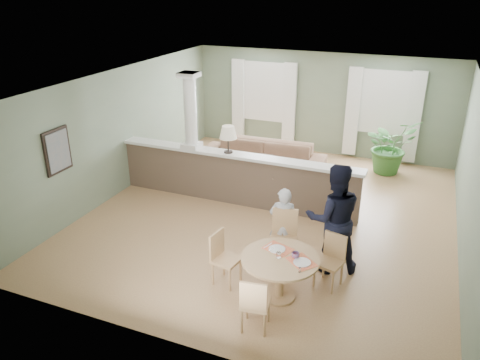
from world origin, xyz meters
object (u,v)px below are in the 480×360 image
at_px(houseplant, 390,146).
at_px(chair_side, 223,256).
at_px(sofa, 261,162).
at_px(dining_table, 281,266).
at_px(chair_near, 255,302).
at_px(chair_far_boy, 284,236).
at_px(chair_far_man, 331,258).
at_px(man_person, 333,218).
at_px(child_person, 283,224).

relative_size(houseplant, chair_side, 1.58).
relative_size(sofa, houseplant, 2.18).
bearing_deg(chair_side, houseplant, -8.88).
xyz_separation_m(dining_table, chair_side, (-0.95, 0.04, -0.08)).
xyz_separation_m(chair_near, chair_side, (-0.86, 0.87, 0.01)).
distance_m(chair_far_boy, chair_far_man, 0.89).
relative_size(chair_far_boy, man_person, 0.53).
distance_m(chair_far_man, child_person, 1.04).
relative_size(chair_far_man, chair_side, 0.99).
xyz_separation_m(dining_table, man_person, (0.53, 1.06, 0.37)).
bearing_deg(chair_near, child_person, -92.70).
bearing_deg(man_person, dining_table, 41.25).
distance_m(houseplant, chair_near, 6.67).
height_order(chair_near, child_person, child_person).
bearing_deg(chair_near, houseplant, -107.78).
bearing_deg(chair_far_man, houseplant, 101.13).
distance_m(chair_side, man_person, 1.85).
height_order(chair_far_man, child_person, child_person).
bearing_deg(chair_side, chair_far_man, -60.11).
bearing_deg(chair_far_man, chair_near, -101.46).
bearing_deg(chair_side, chair_near, -126.08).
bearing_deg(dining_table, chair_side, 177.33).
bearing_deg(houseplant, child_person, -104.80).
bearing_deg(chair_near, man_person, -117.10).
distance_m(chair_side, child_person, 1.23).
xyz_separation_m(sofa, chair_far_man, (2.44, -3.55, 0.04)).
height_order(chair_side, child_person, child_person).
bearing_deg(child_person, man_person, 166.75).
xyz_separation_m(sofa, child_person, (1.52, -3.10, 0.22)).
distance_m(dining_table, chair_near, 0.84).
height_order(chair_far_boy, man_person, man_person).
height_order(houseplant, chair_far_man, houseplant).
xyz_separation_m(sofa, chair_near, (1.73, -5.00, 0.03)).
height_order(sofa, chair_far_man, sofa).
xyz_separation_m(sofa, chair_far_boy, (1.59, -3.29, 0.11)).
xyz_separation_m(chair_far_man, chair_side, (-1.57, -0.59, 0.01)).
bearing_deg(chair_far_boy, dining_table, -86.54).
distance_m(houseplant, chair_far_man, 5.14).
distance_m(sofa, chair_far_man, 4.31).
height_order(chair_far_boy, chair_side, chair_far_boy).
relative_size(chair_near, child_person, 0.65).
distance_m(chair_near, chair_side, 1.22).
xyz_separation_m(houseplant, chair_far_boy, (-1.16, -4.87, -0.14)).
distance_m(chair_far_boy, chair_side, 1.11).
height_order(child_person, man_person, man_person).
distance_m(chair_far_boy, man_person, 0.87).
bearing_deg(chair_far_boy, man_person, 2.24).
xyz_separation_m(chair_near, child_person, (-0.21, 1.90, 0.18)).
xyz_separation_m(dining_table, chair_far_man, (0.62, 0.63, -0.09)).
bearing_deg(chair_far_man, sofa, 139.21).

